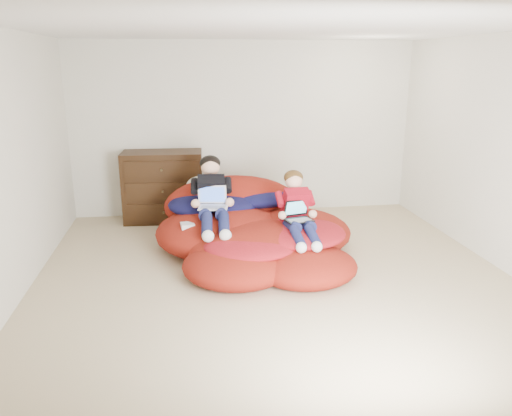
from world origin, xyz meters
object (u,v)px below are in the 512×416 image
Objects in this scene: dresser at (163,186)px; older_boy at (212,194)px; laptop_black at (298,215)px; beanbag_pile at (251,232)px; laptop_white at (213,202)px; younger_boy at (297,207)px.

older_boy reaches higher than dresser.
dresser is 0.99× the size of older_boy.
beanbag_pile is at bearing 143.50° from laptop_black.
laptop_black is (0.92, -0.48, -0.15)m from older_boy.
dresser is at bearing 126.11° from beanbag_pile.
laptop_white is at bearing -66.37° from dresser.
beanbag_pile is 0.67m from laptop_black.
younger_boy is (0.92, -0.44, -0.07)m from older_boy.
older_boy is at bearing 164.21° from beanbag_pile.
older_boy is 0.11m from laptop_white.
dresser is 3.27× the size of laptop_black.
younger_boy is 2.77× the size of laptop_black.
older_boy is at bearing 90.00° from laptop_white.
laptop_black is (0.48, -0.35, 0.30)m from beanbag_pile.
older_boy is at bearing 154.42° from younger_boy.
dresser is 1.48m from older_boy.
younger_boy is 0.08m from laptop_black.
laptop_black is at bearing -90.00° from younger_boy.
dresser is 1.18× the size of younger_boy.
beanbag_pile is (1.06, -1.46, -0.24)m from dresser.
younger_boy reaches higher than beanbag_pile.
laptop_white is 1.01m from laptop_black.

